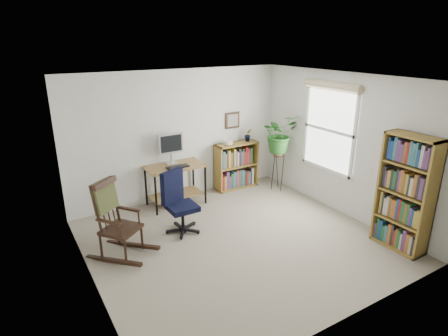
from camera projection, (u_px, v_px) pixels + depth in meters
floor at (238, 241)px, 5.67m from camera, size 4.20×4.00×0.00m
ceiling at (240, 79)px, 4.88m from camera, size 4.20×4.00×0.00m
wall_back at (179, 136)px, 6.89m from camera, size 4.20×0.00×2.40m
wall_front at (351, 223)px, 3.66m from camera, size 4.20×0.00×2.40m
wall_left at (84, 197)px, 4.24m from camera, size 0.00×4.00×2.40m
wall_right at (343, 145)px, 6.30m from camera, size 0.00×4.00×2.40m
window at (329, 130)px, 6.46m from camera, size 0.12×1.20×1.50m
desk at (176, 185)px, 6.80m from camera, size 1.04×0.57×0.75m
monitor at (171, 149)px, 6.70m from camera, size 0.46×0.16×0.56m
keyboard at (178, 167)px, 6.57m from camera, size 0.40×0.15×0.02m
office_chair at (182, 203)px, 5.78m from camera, size 0.71×0.71×1.00m
rocking_chair at (120, 219)px, 5.12m from camera, size 1.04×1.12×1.12m
low_bookshelf at (236, 166)px, 7.55m from camera, size 0.89×0.30×0.94m
tall_bookshelf at (405, 194)px, 5.24m from camera, size 0.32×0.74×1.69m
plant_stand at (278, 170)px, 7.46m from camera, size 0.31×0.31×0.84m
spider_plant at (280, 115)px, 7.10m from camera, size 1.69×1.88×1.46m
potted_plant_small at (248, 139)px, 7.52m from camera, size 0.13×0.24×0.11m
framed_picture at (233, 120)px, 7.37m from camera, size 0.32×0.04×0.32m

